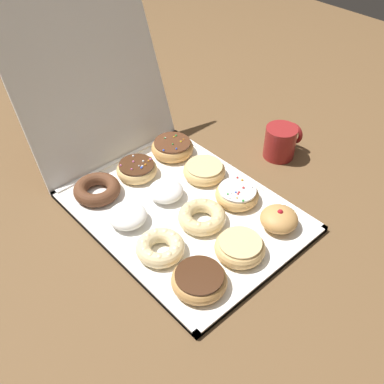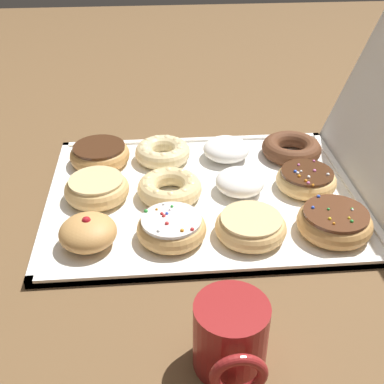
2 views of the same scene
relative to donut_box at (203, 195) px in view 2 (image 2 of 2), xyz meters
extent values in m
plane|color=brown|center=(0.00, 0.00, -0.01)|extent=(3.00, 3.00, 0.00)
cube|color=white|center=(0.00, 0.00, 0.00)|extent=(0.42, 0.55, 0.01)
cube|color=white|center=(0.00, -0.27, 0.00)|extent=(0.42, 0.01, 0.01)
cube|color=white|center=(0.00, 0.27, 0.00)|extent=(0.42, 0.01, 0.01)
cube|color=white|center=(-0.20, 0.00, 0.00)|extent=(0.01, 0.55, 0.01)
cube|color=white|center=(0.20, 0.00, 0.00)|extent=(0.01, 0.55, 0.01)
torus|color=tan|center=(-0.13, -0.19, 0.02)|extent=(0.12, 0.12, 0.04)
cylinder|color=#472816|center=(-0.13, -0.19, 0.04)|extent=(0.10, 0.10, 0.01)
torus|color=#E5B770|center=(0.00, -0.19, 0.02)|extent=(0.11, 0.11, 0.04)
cylinder|color=#EACC8C|center=(0.00, -0.19, 0.04)|extent=(0.09, 0.09, 0.01)
ellipsoid|color=tan|center=(0.13, -0.19, 0.03)|extent=(0.09, 0.09, 0.05)
sphere|color=#B21923|center=(0.13, -0.19, 0.05)|extent=(0.01, 0.01, 0.01)
torus|color=beige|center=(-0.13, -0.07, 0.02)|extent=(0.11, 0.11, 0.03)
sphere|color=beige|center=(-0.09, -0.07, 0.03)|extent=(0.02, 0.02, 0.02)
sphere|color=beige|center=(-0.10, -0.05, 0.03)|extent=(0.02, 0.02, 0.02)
sphere|color=beige|center=(-0.11, -0.03, 0.03)|extent=(0.02, 0.02, 0.02)
sphere|color=beige|center=(-0.13, -0.03, 0.03)|extent=(0.02, 0.02, 0.02)
sphere|color=beige|center=(-0.15, -0.04, 0.03)|extent=(0.02, 0.02, 0.02)
sphere|color=beige|center=(-0.16, -0.06, 0.03)|extent=(0.02, 0.02, 0.02)
sphere|color=beige|center=(-0.16, -0.08, 0.03)|extent=(0.02, 0.02, 0.02)
sphere|color=beige|center=(-0.15, -0.10, 0.03)|extent=(0.02, 0.02, 0.02)
sphere|color=beige|center=(-0.13, -0.10, 0.03)|extent=(0.02, 0.02, 0.02)
sphere|color=beige|center=(-0.11, -0.10, 0.03)|extent=(0.02, 0.02, 0.02)
sphere|color=beige|center=(-0.10, -0.09, 0.03)|extent=(0.02, 0.02, 0.02)
torus|color=#EACC8C|center=(0.01, -0.06, 0.02)|extent=(0.11, 0.11, 0.03)
sphere|color=#EACC8C|center=(0.05, -0.06, 0.03)|extent=(0.02, 0.02, 0.02)
sphere|color=#EACC8C|center=(0.04, -0.04, 0.03)|extent=(0.02, 0.02, 0.02)
sphere|color=#EACC8C|center=(0.02, -0.02, 0.03)|extent=(0.02, 0.02, 0.02)
sphere|color=#EACC8C|center=(-0.01, -0.02, 0.03)|extent=(0.02, 0.02, 0.02)
sphere|color=#EACC8C|center=(-0.03, -0.04, 0.03)|extent=(0.02, 0.02, 0.02)
sphere|color=#EACC8C|center=(-0.03, -0.06, 0.03)|extent=(0.02, 0.02, 0.02)
sphere|color=#EACC8C|center=(-0.03, -0.08, 0.03)|extent=(0.02, 0.02, 0.02)
sphere|color=#EACC8C|center=(-0.01, -0.10, 0.03)|extent=(0.02, 0.02, 0.02)
sphere|color=#EACC8C|center=(0.02, -0.10, 0.03)|extent=(0.02, 0.02, 0.02)
sphere|color=#EACC8C|center=(0.04, -0.08, 0.03)|extent=(0.02, 0.02, 0.02)
torus|color=tan|center=(0.12, -0.06, 0.02)|extent=(0.11, 0.11, 0.03)
cylinder|color=white|center=(0.12, -0.06, 0.04)|extent=(0.09, 0.09, 0.01)
sphere|color=green|center=(0.09, -0.06, 0.04)|extent=(0.00, 0.00, 0.00)
sphere|color=red|center=(0.12, -0.07, 0.04)|extent=(0.01, 0.01, 0.01)
sphere|color=red|center=(0.11, -0.08, 0.04)|extent=(0.01, 0.01, 0.01)
sphere|color=orange|center=(0.10, -0.08, 0.04)|extent=(0.00, 0.00, 0.00)
sphere|color=red|center=(0.15, -0.03, 0.04)|extent=(0.01, 0.01, 0.01)
sphere|color=orange|center=(0.16, -0.05, 0.04)|extent=(0.01, 0.01, 0.01)
sphere|color=white|center=(0.10, -0.06, 0.04)|extent=(0.00, 0.00, 0.00)
sphere|color=red|center=(0.14, -0.07, 0.04)|extent=(0.01, 0.01, 0.01)
sphere|color=white|center=(0.15, -0.08, 0.04)|extent=(0.01, 0.01, 0.01)
sphere|color=white|center=(0.08, -0.07, 0.04)|extent=(0.00, 0.00, 0.00)
sphere|color=blue|center=(0.11, -0.07, 0.04)|extent=(0.01, 0.01, 0.01)
sphere|color=green|center=(0.10, -0.10, 0.04)|extent=(0.01, 0.01, 0.01)
ellipsoid|color=white|center=(-0.12, 0.06, 0.03)|extent=(0.09, 0.09, 0.04)
ellipsoid|color=white|center=(0.00, 0.07, 0.03)|extent=(0.09, 0.09, 0.04)
torus|color=#E5B770|center=(0.13, 0.06, 0.02)|extent=(0.11, 0.11, 0.03)
cylinder|color=#EACC8C|center=(0.13, 0.06, 0.04)|extent=(0.10, 0.10, 0.01)
torus|color=#59331E|center=(-0.12, 0.19, 0.02)|extent=(0.12, 0.12, 0.03)
torus|color=#E5B770|center=(0.00, 0.19, 0.02)|extent=(0.11, 0.11, 0.03)
cylinder|color=#472816|center=(0.00, 0.19, 0.04)|extent=(0.09, 0.09, 0.01)
sphere|color=white|center=(0.02, 0.18, 0.04)|extent=(0.01, 0.01, 0.01)
sphere|color=blue|center=(0.00, 0.16, 0.04)|extent=(0.01, 0.01, 0.01)
sphere|color=pink|center=(-0.02, 0.18, 0.04)|extent=(0.01, 0.01, 0.01)
sphere|color=pink|center=(-0.03, 0.21, 0.04)|extent=(0.00, 0.00, 0.00)
sphere|color=white|center=(0.01, 0.22, 0.04)|extent=(0.01, 0.01, 0.01)
sphere|color=white|center=(0.00, 0.17, 0.04)|extent=(0.00, 0.00, 0.00)
sphere|color=white|center=(0.01, 0.17, 0.04)|extent=(0.01, 0.01, 0.01)
sphere|color=orange|center=(0.05, 0.18, 0.04)|extent=(0.00, 0.00, 0.00)
sphere|color=pink|center=(0.00, 0.20, 0.04)|extent=(0.01, 0.01, 0.01)
sphere|color=orange|center=(0.02, 0.17, 0.04)|extent=(0.01, 0.01, 0.01)
sphere|color=orange|center=(0.03, 0.17, 0.04)|extent=(0.01, 0.01, 0.01)
sphere|color=pink|center=(0.04, 0.18, 0.04)|extent=(0.01, 0.01, 0.01)
torus|color=tan|center=(0.13, 0.19, 0.02)|extent=(0.12, 0.12, 0.04)
cylinder|color=#59331E|center=(0.13, 0.19, 0.04)|extent=(0.10, 0.10, 0.01)
sphere|color=green|center=(0.12, 0.18, 0.05)|extent=(0.00, 0.00, 0.00)
sphere|color=green|center=(0.13, 0.22, 0.05)|extent=(0.00, 0.00, 0.00)
sphere|color=blue|center=(0.09, 0.18, 0.05)|extent=(0.01, 0.01, 0.01)
sphere|color=white|center=(0.13, 0.22, 0.05)|extent=(0.00, 0.00, 0.00)
sphere|color=orange|center=(0.16, 0.18, 0.05)|extent=(0.00, 0.00, 0.00)
sphere|color=yellow|center=(0.15, 0.18, 0.05)|extent=(0.01, 0.01, 0.01)
sphere|color=green|center=(0.16, 0.21, 0.05)|extent=(0.01, 0.01, 0.01)
sphere|color=yellow|center=(0.15, 0.21, 0.05)|extent=(0.00, 0.00, 0.00)
sphere|color=blue|center=(0.12, 0.16, 0.05)|extent=(0.01, 0.01, 0.01)
cylinder|color=maroon|center=(0.36, -0.01, 0.04)|extent=(0.09, 0.09, 0.09)
cylinder|color=black|center=(0.36, -0.01, 0.08)|extent=(0.08, 0.08, 0.01)
torus|color=maroon|center=(0.41, -0.01, 0.05)|extent=(0.01, 0.06, 0.06)
camera|label=1|loc=(-0.52, -0.60, 0.76)|focal=41.90mm
camera|label=2|loc=(0.74, -0.08, 0.49)|focal=46.61mm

